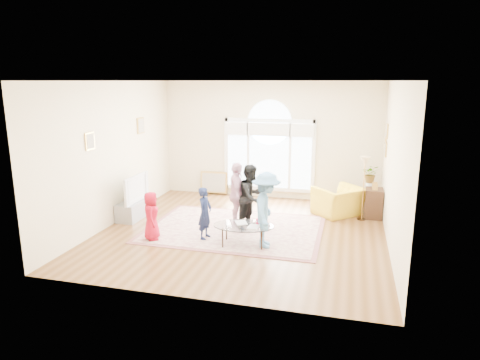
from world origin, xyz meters
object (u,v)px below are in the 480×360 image
(television, at_px, (133,188))
(tv_console, at_px, (134,209))
(area_rug, at_px, (234,229))
(coffee_table, at_px, (244,226))
(armchair, at_px, (339,201))

(television, bearing_deg, tv_console, 180.00)
(area_rug, distance_m, coffee_table, 1.04)
(area_rug, height_order, armchair, armchair)
(television, height_order, coffee_table, television)
(tv_console, bearing_deg, television, 0.00)
(tv_console, relative_size, coffee_table, 0.78)
(coffee_table, relative_size, armchair, 1.21)
(coffee_table, bearing_deg, television, 154.43)
(television, relative_size, armchair, 1.03)
(tv_console, distance_m, television, 0.53)
(tv_console, relative_size, armchair, 0.95)
(tv_console, distance_m, coffee_table, 3.14)
(area_rug, xyz_separation_m, television, (-2.53, 0.17, 0.73))
(tv_console, bearing_deg, coffee_table, -19.15)
(area_rug, bearing_deg, armchair, 37.29)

